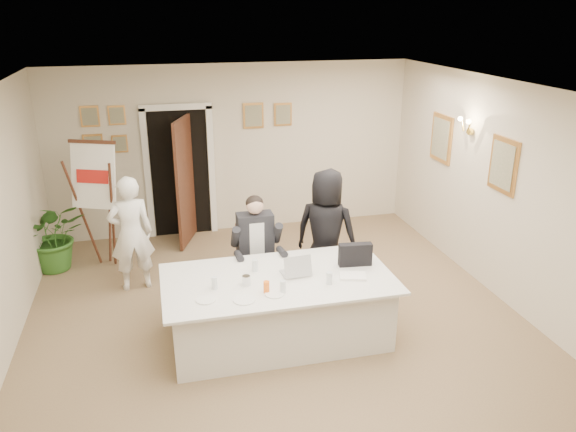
{
  "coord_description": "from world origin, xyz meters",
  "views": [
    {
      "loc": [
        -1.31,
        -5.6,
        3.62
      ],
      "look_at": [
        0.23,
        0.6,
        1.24
      ],
      "focal_mm": 35.0,
      "sensor_mm": 36.0,
      "label": 1
    }
  ],
  "objects_px": {
    "conference_table": "(278,308)",
    "steel_jug": "(246,280)",
    "flip_chart": "(101,211)",
    "paper_stack": "(353,276)",
    "laptop_bag": "(355,255)",
    "standing_man": "(131,234)",
    "oj_glass": "(266,287)",
    "seated_man": "(256,249)",
    "laptop": "(295,262)",
    "standing_woman": "(326,232)",
    "potted_palm": "(54,235)"
  },
  "relations": [
    {
      "from": "conference_table",
      "to": "steel_jug",
      "type": "height_order",
      "value": "steel_jug"
    },
    {
      "from": "flip_chart",
      "to": "paper_stack",
      "type": "xyz_separation_m",
      "value": [
        2.86,
        -2.73,
        -0.07
      ]
    },
    {
      "from": "laptop_bag",
      "to": "steel_jug",
      "type": "xyz_separation_m",
      "value": [
        -1.33,
        -0.19,
        -0.08
      ]
    },
    {
      "from": "standing_man",
      "to": "oj_glass",
      "type": "height_order",
      "value": "standing_man"
    },
    {
      "from": "seated_man",
      "to": "oj_glass",
      "type": "distance_m",
      "value": 1.27
    },
    {
      "from": "seated_man",
      "to": "laptop",
      "type": "relative_size",
      "value": 4.21
    },
    {
      "from": "laptop",
      "to": "laptop_bag",
      "type": "bearing_deg",
      "value": -0.74
    },
    {
      "from": "seated_man",
      "to": "paper_stack",
      "type": "xyz_separation_m",
      "value": [
        0.88,
        -1.14,
        0.07
      ]
    },
    {
      "from": "flip_chart",
      "to": "standing_woman",
      "type": "bearing_deg",
      "value": -28.0
    },
    {
      "from": "flip_chart",
      "to": "standing_man",
      "type": "bearing_deg",
      "value": -63.51
    },
    {
      "from": "conference_table",
      "to": "seated_man",
      "type": "bearing_deg",
      "value": 94.09
    },
    {
      "from": "paper_stack",
      "to": "laptop_bag",
      "type": "bearing_deg",
      "value": 65.74
    },
    {
      "from": "steel_jug",
      "to": "flip_chart",
      "type": "bearing_deg",
      "value": 122.37
    },
    {
      "from": "flip_chart",
      "to": "steel_jug",
      "type": "distance_m",
      "value": 3.11
    },
    {
      "from": "standing_woman",
      "to": "potted_palm",
      "type": "height_order",
      "value": "standing_woman"
    },
    {
      "from": "standing_woman",
      "to": "laptop",
      "type": "xyz_separation_m",
      "value": [
        -0.66,
        -0.93,
        0.06
      ]
    },
    {
      "from": "standing_man",
      "to": "laptop_bag",
      "type": "relative_size",
      "value": 4.11
    },
    {
      "from": "flip_chart",
      "to": "oj_glass",
      "type": "distance_m",
      "value": 3.39
    },
    {
      "from": "standing_woman",
      "to": "laptop_bag",
      "type": "height_order",
      "value": "standing_woman"
    },
    {
      "from": "seated_man",
      "to": "oj_glass",
      "type": "height_order",
      "value": "seated_man"
    },
    {
      "from": "seated_man",
      "to": "potted_palm",
      "type": "relative_size",
      "value": 1.38
    },
    {
      "from": "flip_chart",
      "to": "standing_man",
      "type": "height_order",
      "value": "flip_chart"
    },
    {
      "from": "flip_chart",
      "to": "potted_palm",
      "type": "bearing_deg",
      "value": 176.01
    },
    {
      "from": "potted_palm",
      "to": "conference_table",
      "type": "bearing_deg",
      "value": -43.39
    },
    {
      "from": "standing_woman",
      "to": "potted_palm",
      "type": "xyz_separation_m",
      "value": [
        -3.62,
        1.6,
        -0.33
      ]
    },
    {
      "from": "conference_table",
      "to": "oj_glass",
      "type": "relative_size",
      "value": 19.85
    },
    {
      "from": "laptop_bag",
      "to": "oj_glass",
      "type": "bearing_deg",
      "value": -154.13
    },
    {
      "from": "potted_palm",
      "to": "oj_glass",
      "type": "bearing_deg",
      "value": -48.74
    },
    {
      "from": "potted_palm",
      "to": "flip_chart",
      "type": "bearing_deg",
      "value": -3.99
    },
    {
      "from": "conference_table",
      "to": "standing_man",
      "type": "height_order",
      "value": "standing_man"
    },
    {
      "from": "potted_palm",
      "to": "paper_stack",
      "type": "bearing_deg",
      "value": -38.01
    },
    {
      "from": "flip_chart",
      "to": "laptop_bag",
      "type": "distance_m",
      "value": 3.86
    },
    {
      "from": "potted_palm",
      "to": "steel_jug",
      "type": "bearing_deg",
      "value": -48.54
    },
    {
      "from": "laptop",
      "to": "paper_stack",
      "type": "relative_size",
      "value": 1.18
    },
    {
      "from": "conference_table",
      "to": "paper_stack",
      "type": "bearing_deg",
      "value": -13.08
    },
    {
      "from": "flip_chart",
      "to": "conference_table",
      "type": "bearing_deg",
      "value": -51.24
    },
    {
      "from": "steel_jug",
      "to": "oj_glass",
      "type": "bearing_deg",
      "value": -51.27
    },
    {
      "from": "standing_man",
      "to": "laptop",
      "type": "relative_size",
      "value": 4.64
    },
    {
      "from": "conference_table",
      "to": "laptop_bag",
      "type": "xyz_separation_m",
      "value": [
        0.95,
        0.11,
        0.52
      ]
    },
    {
      "from": "oj_glass",
      "to": "laptop",
      "type": "bearing_deg",
      "value": 41.84
    },
    {
      "from": "laptop_bag",
      "to": "paper_stack",
      "type": "bearing_deg",
      "value": -108.25
    },
    {
      "from": "conference_table",
      "to": "laptop",
      "type": "bearing_deg",
      "value": 15.82
    },
    {
      "from": "seated_man",
      "to": "standing_man",
      "type": "distance_m",
      "value": 1.72
    },
    {
      "from": "flip_chart",
      "to": "standing_woman",
      "type": "height_order",
      "value": "flip_chart"
    },
    {
      "from": "potted_palm",
      "to": "oj_glass",
      "type": "relative_size",
      "value": 8.06
    },
    {
      "from": "laptop_bag",
      "to": "conference_table",
      "type": "bearing_deg",
      "value": -167.64
    },
    {
      "from": "standing_man",
      "to": "paper_stack",
      "type": "height_order",
      "value": "standing_man"
    },
    {
      "from": "paper_stack",
      "to": "potted_palm",
      "type": "bearing_deg",
      "value": 141.99
    },
    {
      "from": "standing_woman",
      "to": "oj_glass",
      "type": "bearing_deg",
      "value": 83.92
    },
    {
      "from": "laptop",
      "to": "laptop_bag",
      "type": "xyz_separation_m",
      "value": [
        0.73,
        0.04,
        -0.0
      ]
    }
  ]
}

